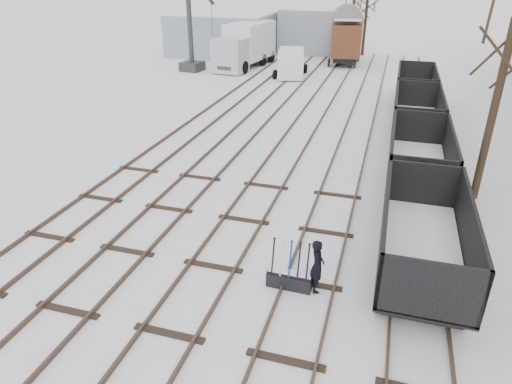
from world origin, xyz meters
TOP-DOWN VIEW (x-y plane):
  - ground at (0.00, 0.00)m, footprint 120.00×120.00m
  - tracks at (-0.00, 13.67)m, footprint 13.90×52.00m
  - shed_left at (-13.00, 36.00)m, footprint 10.00×8.00m
  - shed_right at (-4.00, 40.00)m, footprint 7.00×6.00m
  - ground_frame at (2.46, -0.26)m, footprint 1.31×0.45m
  - worker at (3.21, -0.16)m, footprint 0.51×0.66m
  - freight_wagon_a at (6.00, 1.37)m, footprint 2.39×5.98m
  - freight_wagon_b at (6.00, 7.77)m, footprint 2.39×5.98m
  - freight_wagon_c at (6.00, 14.17)m, footprint 2.39×5.98m
  - freight_wagon_d at (6.00, 20.57)m, footprint 2.39×5.98m
  - box_van_wagon at (-0.18, 34.21)m, footprint 3.53×5.73m
  - lorry at (-8.68, 30.08)m, footprint 3.53×8.62m
  - panel_van at (-3.86, 27.54)m, footprint 3.00×5.08m
  - crane at (-12.71, 27.35)m, footprint 1.97×5.18m
  - tree_near at (8.24, 7.41)m, footprint 0.30×0.30m
  - tree_far_left at (-0.15, 38.73)m, footprint 0.30×0.30m
  - tree_far_right at (1.06, 39.68)m, footprint 0.30×0.30m

SIDE VIEW (x-z plane):
  - ground at x=0.00m, z-range 0.00..0.00m
  - tracks at x=0.00m, z-range -0.01..0.16m
  - ground_frame at x=2.46m, z-range -0.46..1.03m
  - worker at x=3.21m, z-range 0.00..1.63m
  - freight_wagon_a at x=6.00m, z-range -0.29..2.15m
  - freight_wagon_b at x=6.00m, z-range -0.29..2.15m
  - freight_wagon_c at x=6.00m, z-range -0.29..2.15m
  - freight_wagon_d at x=6.00m, z-range -0.29..2.15m
  - panel_van at x=-3.86m, z-range 0.04..2.14m
  - lorry at x=-8.68m, z-range 0.06..3.86m
  - shed_left at x=-13.00m, z-range 0.00..4.10m
  - shed_right at x=-4.00m, z-range 0.00..4.50m
  - crane at x=-12.71m, z-range -2.07..6.67m
  - box_van_wagon at x=-0.18m, z-range 0.34..4.48m
  - tree_far_left at x=-0.15m, z-range 0.00..6.31m
  - tree_far_right at x=1.06m, z-range 0.00..6.46m
  - tree_near at x=8.24m, z-range 0.00..6.79m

